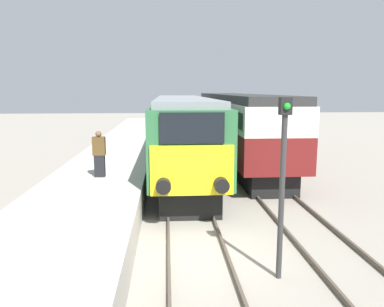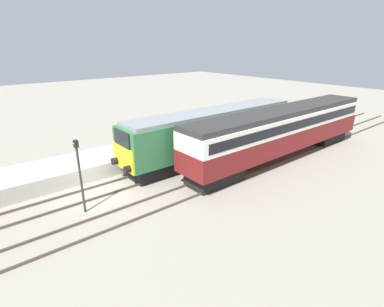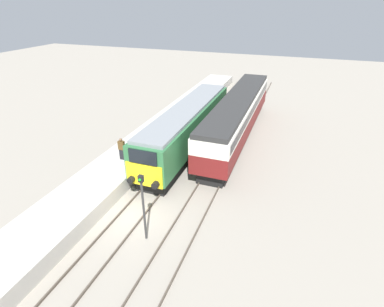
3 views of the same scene
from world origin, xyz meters
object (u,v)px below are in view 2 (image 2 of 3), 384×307
Objects in this scene: signal_post at (80,171)px; person_on_platform at (135,137)px; locomotive at (215,131)px; passenger_carriage at (283,129)px.

person_on_platform is at bearing 130.04° from signal_post.
passenger_carriage reaches higher than locomotive.
locomotive is 6.03m from person_on_platform.
passenger_carriage is 11.05m from person_on_platform.
person_on_platform is (-3.15, -5.13, -0.28)m from locomotive.
signal_post reaches higher than locomotive.
person_on_platform is at bearing -121.55° from locomotive.
signal_post is at bearing -81.14° from locomotive.
locomotive reaches higher than person_on_platform.
signal_post is at bearing -49.96° from person_on_platform.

